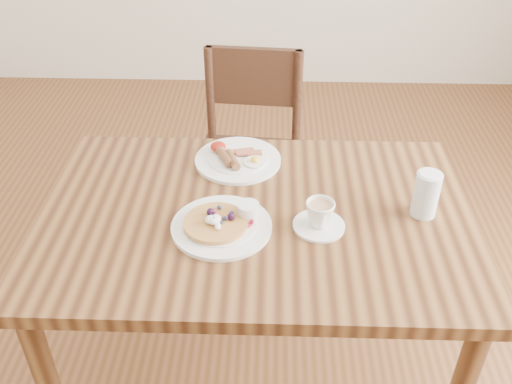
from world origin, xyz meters
TOP-DOWN VIEW (x-y plane):
  - ground at (0.00, 0.00)m, footprint 5.00×5.00m
  - dining_table at (0.00, 0.00)m, footprint 1.20×0.80m
  - chair_far at (-0.05, 0.74)m, footprint 0.45×0.45m
  - pancake_plate at (-0.09, -0.07)m, footprint 0.27×0.27m
  - breakfast_plate at (-0.07, 0.26)m, footprint 0.27×0.27m
  - teacup_saucer at (0.17, -0.06)m, footprint 0.14×0.14m
  - water_glass at (0.46, 0.01)m, footprint 0.07×0.07m

SIDE VIEW (x-z plane):
  - ground at x=0.00m, z-range 0.00..0.00m
  - chair_far at x=-0.05m, z-range 0.05..0.93m
  - dining_table at x=0.00m, z-range 0.28..1.03m
  - breakfast_plate at x=-0.07m, z-range 0.74..0.78m
  - pancake_plate at x=-0.09m, z-range 0.74..0.79m
  - teacup_saucer at x=0.17m, z-range 0.74..0.83m
  - water_glass at x=0.46m, z-range 0.75..0.88m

